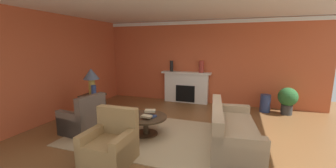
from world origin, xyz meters
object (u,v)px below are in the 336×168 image
(sofa, at_px, (231,132))
(potted_plant, at_px, (288,99))
(armchair_near_window, at_px, (84,120))
(armchair_facing_fireplace, at_px, (110,146))
(side_table, at_px, (93,105))
(vase_mantel_right, at_px, (201,67))
(fireplace, at_px, (186,88))
(vase_on_side_table, at_px, (94,91))
(vase_tall_corner, at_px, (265,103))
(coffee_table, at_px, (146,121))
(vase_mantel_left, at_px, (172,66))
(table_lamp, at_px, (91,76))

(sofa, xyz_separation_m, potted_plant, (1.52, 2.67, 0.19))
(armchair_near_window, distance_m, armchair_facing_fireplace, 1.64)
(side_table, distance_m, vase_mantel_right, 3.78)
(vase_mantel_right, bearing_deg, fireplace, 174.88)
(vase_on_side_table, distance_m, vase_tall_corner, 5.22)
(armchair_facing_fireplace, bearing_deg, coffee_table, 85.79)
(coffee_table, distance_m, vase_tall_corner, 4.01)
(armchair_facing_fireplace, bearing_deg, vase_tall_corner, 54.52)
(armchair_near_window, height_order, vase_tall_corner, armchair_near_window)
(vase_mantel_left, bearing_deg, sofa, -52.60)
(sofa, bearing_deg, table_lamp, 173.22)
(sofa, xyz_separation_m, side_table, (-3.83, 0.45, 0.10))
(vase_mantel_right, relative_size, potted_plant, 0.50)
(side_table, bearing_deg, table_lamp, 172.87)
(armchair_near_window, bearing_deg, side_table, 115.60)
(armchair_near_window, height_order, vase_mantel_right, vase_mantel_right)
(fireplace, distance_m, armchair_near_window, 3.88)
(armchair_facing_fireplace, height_order, vase_on_side_table, vase_on_side_table)
(sofa, height_order, table_lamp, table_lamp)
(potted_plant, bearing_deg, vase_mantel_left, 175.10)
(armchair_near_window, distance_m, table_lamp, 1.37)
(side_table, xyz_separation_m, vase_on_side_table, (0.15, -0.12, 0.45))
(armchair_facing_fireplace, xyz_separation_m, side_table, (-1.81, 1.84, 0.09))
(coffee_table, bearing_deg, fireplace, 86.59)
(vase_mantel_right, height_order, vase_tall_corner, vase_mantel_right)
(vase_mantel_right, bearing_deg, vase_on_side_table, -133.13)
(vase_on_side_table, xyz_separation_m, potted_plant, (5.20, 2.33, -0.36))
(vase_on_side_table, bearing_deg, coffee_table, -13.45)
(sofa, xyz_separation_m, table_lamp, (-3.83, 0.45, 0.93))
(side_table, bearing_deg, vase_on_side_table, -38.66)
(vase_on_side_table, bearing_deg, armchair_near_window, -70.00)
(side_table, relative_size, potted_plant, 0.84)
(sofa, distance_m, armchair_facing_fireplace, 2.45)
(armchair_facing_fireplace, distance_m, vase_tall_corner, 5.06)
(vase_on_side_table, distance_m, potted_plant, 5.71)
(side_table, relative_size, vase_tall_corner, 1.25)
(fireplace, relative_size, table_lamp, 2.40)
(fireplace, height_order, vase_on_side_table, fireplace)
(armchair_facing_fireplace, relative_size, vase_tall_corner, 1.70)
(sofa, distance_m, coffee_table, 1.93)
(fireplace, relative_size, vase_mantel_left, 4.59)
(coffee_table, height_order, table_lamp, table_lamp)
(coffee_table, height_order, vase_mantel_left, vase_mantel_left)
(armchair_near_window, bearing_deg, fireplace, 64.85)
(fireplace, distance_m, table_lamp, 3.40)
(fireplace, bearing_deg, vase_on_side_table, -125.62)
(vase_mantel_left, distance_m, potted_plant, 3.91)
(coffee_table, bearing_deg, vase_mantel_right, 76.54)
(fireplace, xyz_separation_m, vase_tall_corner, (2.66, -0.30, -0.26))
(armchair_near_window, xyz_separation_m, armchair_facing_fireplace, (1.37, -0.91, 0.00))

